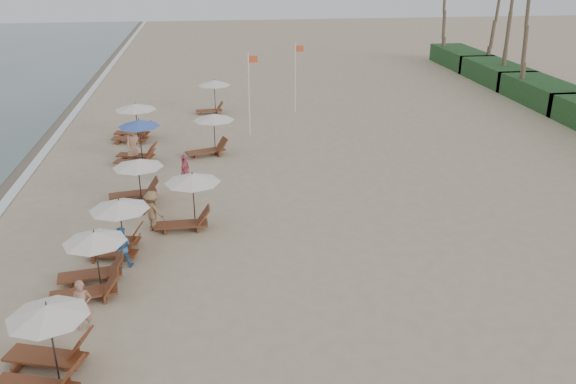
{
  "coord_description": "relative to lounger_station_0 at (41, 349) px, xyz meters",
  "views": [
    {
      "loc": [
        -1.99,
        -18.09,
        10.45
      ],
      "look_at": [
        1.0,
        4.25,
        1.3
      ],
      "focal_mm": 37.44,
      "sensor_mm": 36.0,
      "label": 1
    }
  ],
  "objects": [
    {
      "name": "inland_station_0",
      "position": [
        3.51,
        8.86,
        0.34
      ],
      "size": [
        2.78,
        2.24,
        2.22
      ],
      "color": "brown",
      "rests_on": "ground"
    },
    {
      "name": "lounger_station_4",
      "position": [
        0.7,
        17.14,
        0.14
      ],
      "size": [
        2.59,
        2.37,
        2.35
      ],
      "color": "brown",
      "rests_on": "ground"
    },
    {
      "name": "lounger_station_2",
      "position": [
        0.95,
        7.09,
        0.08
      ],
      "size": [
        2.51,
        2.18,
        2.07
      ],
      "color": "brown",
      "rests_on": "ground"
    },
    {
      "name": "beachgoer_near",
      "position": [
        0.61,
        2.23,
        -0.18
      ],
      "size": [
        0.6,
        0.41,
        1.6
      ],
      "primitive_type": "imported",
      "rotation": [
        0.0,
        0.0,
        0.04
      ],
      "color": "#A06B57",
      "rests_on": "ground"
    },
    {
      "name": "inland_station_1",
      "position": [
        4.51,
        18.11,
        0.33
      ],
      "size": [
        2.85,
        2.28,
        2.22
      ],
      "color": "brown",
      "rests_on": "ground"
    },
    {
      "name": "lounger_station_1",
      "position": [
        0.44,
        4.42,
        -0.03
      ],
      "size": [
        2.62,
        2.23,
        2.12
      ],
      "color": "brown",
      "rests_on": "ground"
    },
    {
      "name": "lounger_station_5",
      "position": [
        0.08,
        21.41,
        0.12
      ],
      "size": [
        2.75,
        2.39,
        2.18
      ],
      "color": "brown",
      "rests_on": "ground"
    },
    {
      "name": "lounger_station_3",
      "position": [
        1.12,
        11.56,
        0.01
      ],
      "size": [
        2.69,
        2.31,
        2.1
      ],
      "color": "brown",
      "rests_on": "ground"
    },
    {
      "name": "beachgoer_far_a",
      "position": [
        3.29,
        13.37,
        -0.17
      ],
      "size": [
        0.66,
        1.02,
        1.62
      ],
      "primitive_type": "imported",
      "rotation": [
        0.0,
        0.0,
        4.41
      ],
      "color": "#C85066",
      "rests_on": "ground"
    },
    {
      "name": "lounger_station_0",
      "position": [
        0.0,
        0.0,
        0.0
      ],
      "size": [
        2.71,
        2.68,
        2.28
      ],
      "color": "brown",
      "rests_on": "ground"
    },
    {
      "name": "foam_line",
      "position": [
        -4.64,
        14.7,
        -0.96
      ],
      "size": [
        0.5,
        140.0,
        0.02
      ],
      "primitive_type": "cube",
      "color": "white",
      "rests_on": "ground"
    },
    {
      "name": "ground",
      "position": [
        6.56,
        4.7,
        -0.98
      ],
      "size": [
        160.0,
        160.0,
        0.0
      ],
      "primitive_type": "plane",
      "color": "tan",
      "rests_on": "ground"
    },
    {
      "name": "beachgoer_mid_b",
      "position": [
        2.15,
        8.79,
        -0.14
      ],
      "size": [
        1.24,
        1.14,
        1.68
      ],
      "primitive_type": "imported",
      "rotation": [
        0.0,
        0.0,
        2.51
      ],
      "color": "olive",
      "rests_on": "ground"
    },
    {
      "name": "beachgoer_mid_a",
      "position": [
        1.26,
        5.98,
        -0.23
      ],
      "size": [
        0.75,
        0.6,
        1.5
      ],
      "primitive_type": "imported",
      "rotation": [
        0.0,
        0.0,
        3.19
      ],
      "color": "#305B92",
      "rests_on": "ground"
    },
    {
      "name": "inland_station_2",
      "position": [
        4.81,
        27.16,
        0.5
      ],
      "size": [
        2.53,
        2.24,
        2.22
      ],
      "color": "brown",
      "rests_on": "ground"
    },
    {
      "name": "beachgoer_far_b",
      "position": [
        0.44,
        17.75,
        -0.03
      ],
      "size": [
        1.0,
        1.11,
        1.9
      ],
      "primitive_type": "imported",
      "rotation": [
        0.0,
        0.0,
        1.02
      ],
      "color": "tan",
      "rests_on": "ground"
    },
    {
      "name": "flag_pole_near",
      "position": [
        6.95,
        21.56,
        1.74
      ],
      "size": [
        0.59,
        0.08,
        4.93
      ],
      "color": "silver",
      "rests_on": "ground"
    },
    {
      "name": "flag_pole_far",
      "position": [
        10.44,
        26.6,
        1.62
      ],
      "size": [
        0.6,
        0.08,
        4.7
      ],
      "color": "silver",
      "rests_on": "ground"
    }
  ]
}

